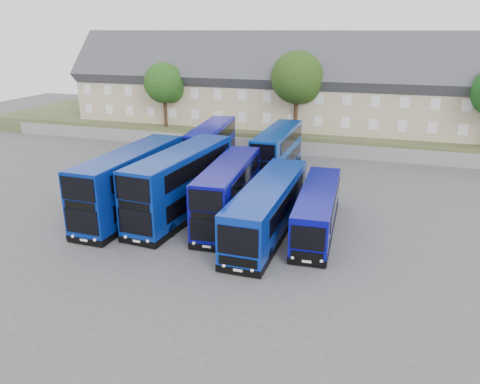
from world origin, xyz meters
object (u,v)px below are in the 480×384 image
Objects in this scene: dd_front_mid at (181,184)px; tree_west at (165,85)px; dd_front_left at (131,184)px; coach_east_a at (268,209)px; tree_mid at (299,80)px.

dd_front_mid is 1.63× the size of tree_west.
tree_west reaches higher than dd_front_mid.
coach_east_a is at bearing -0.27° from dd_front_left.
dd_front_mid reaches higher than coach_east_a.
tree_west is at bearing -178.21° from tree_mid.
dd_front_mid is at bearing 170.07° from coach_east_a.
dd_front_mid is (3.67, 0.97, 0.03)m from dd_front_left.
tree_mid reaches higher than tree_west.
dd_front_mid is at bearing -101.33° from tree_mid.
dd_front_left is 3.79m from dd_front_mid.
dd_front_left is 0.98× the size of dd_front_mid.
tree_west is (-7.93, 22.43, 4.67)m from dd_front_left.
tree_west is 0.83× the size of tree_mid.
tree_mid is (-2.61, 23.28, 6.32)m from coach_east_a.
coach_east_a is (10.68, -0.35, -0.63)m from dd_front_left.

